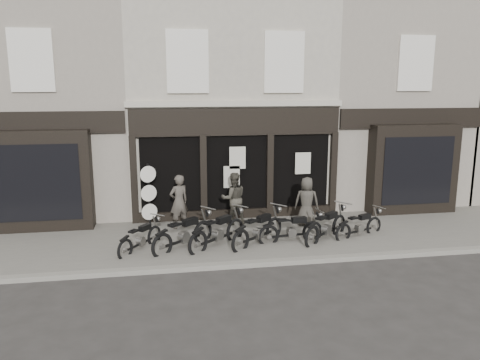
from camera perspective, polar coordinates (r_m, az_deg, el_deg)
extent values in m
plane|color=#2D2B28|center=(13.67, 1.60, -8.45)|extent=(90.00, 90.00, 0.00)
cube|color=#645F58|center=(14.49, 0.91, -7.02)|extent=(30.00, 4.20, 0.12)
cube|color=gray|center=(12.50, 2.72, -10.10)|extent=(30.00, 0.25, 0.13)
cube|color=#B5AC9B|center=(18.78, -1.91, 9.80)|extent=(7.20, 6.00, 8.20)
cube|color=black|center=(15.77, -0.39, 7.10)|extent=(7.10, 0.18, 0.90)
cube|color=black|center=(16.10, -0.42, 0.18)|extent=(6.50, 0.10, 2.95)
cube|color=black|center=(16.33, -0.37, -4.27)|extent=(7.10, 0.20, 0.44)
cube|color=#B5AF9D|center=(15.76, -0.41, 9.29)|extent=(7.30, 0.22, 0.18)
cube|color=silver|center=(15.59, -6.42, 14.15)|extent=(1.35, 0.12, 2.00)
cube|color=black|center=(15.62, -6.42, 14.15)|extent=(1.05, 0.06, 1.70)
cube|color=silver|center=(16.10, 5.39, 14.09)|extent=(1.35, 0.12, 2.00)
cube|color=black|center=(16.13, 5.36, 14.09)|extent=(1.05, 0.06, 1.70)
cube|color=black|center=(15.84, -12.79, -0.11)|extent=(0.22, 0.22, 3.00)
cube|color=black|center=(15.87, -4.47, 0.17)|extent=(0.22, 0.22, 3.00)
cube|color=black|center=(16.23, 3.64, 0.43)|extent=(0.22, 0.22, 3.00)
cube|color=black|center=(16.89, 11.26, 0.68)|extent=(0.22, 0.22, 3.00)
cube|color=silver|center=(15.79, -0.32, 2.72)|extent=(0.55, 0.04, 0.75)
cube|color=silver|center=(16.35, 7.67, 2.04)|extent=(0.55, 0.04, 0.75)
cube|color=silver|center=(15.87, -1.03, 0.39)|extent=(0.55, 0.04, 0.75)
cube|color=gray|center=(19.00, -21.50, 9.04)|extent=(5.50, 6.00, 8.20)
cube|color=black|center=(16.01, -23.27, -0.10)|extent=(3.20, 0.70, 3.20)
cube|color=black|center=(15.68, -23.56, -0.36)|extent=(2.60, 0.06, 2.40)
cube|color=black|center=(16.06, -23.54, 6.41)|extent=(5.40, 0.16, 0.70)
cube|color=silver|center=(16.05, -24.09, 13.17)|extent=(1.30, 0.10, 1.90)
cube|color=black|center=(16.07, -24.06, 13.17)|extent=(1.00, 0.06, 1.60)
cube|color=gray|center=(20.61, 16.13, 9.52)|extent=(5.50, 6.00, 8.20)
cube|color=black|center=(17.88, 20.29, 1.26)|extent=(3.20, 0.70, 3.20)
cube|color=black|center=(17.58, 20.85, 1.06)|extent=(2.60, 0.06, 2.40)
cube|color=black|center=(17.93, 20.22, 7.10)|extent=(5.40, 0.16, 0.70)
cube|color=silver|center=(17.91, 20.64, 13.16)|extent=(1.30, 0.10, 1.90)
cube|color=black|center=(17.94, 20.59, 13.16)|extent=(1.00, 0.06, 1.60)
torus|color=black|center=(14.09, -10.41, -6.72)|extent=(0.42, 0.55, 0.61)
torus|color=black|center=(13.13, -13.84, -8.26)|extent=(0.42, 0.55, 0.61)
cube|color=black|center=(13.61, -12.05, -7.61)|extent=(0.66, 0.90, 0.05)
cube|color=gray|center=(13.60, -12.02, -7.30)|extent=(0.26, 0.27, 0.23)
cube|color=black|center=(13.66, -11.52, -5.69)|extent=(0.37, 0.43, 0.15)
cube|color=black|center=(13.27, -12.86, -6.09)|extent=(0.30, 0.33, 0.05)
cylinder|color=gray|center=(14.07, -10.02, -4.20)|extent=(0.44, 0.33, 0.03)
torus|color=black|center=(14.03, -4.56, -6.40)|extent=(0.63, 0.54, 0.73)
torus|color=black|center=(13.04, -9.49, -7.94)|extent=(0.63, 0.54, 0.73)
cube|color=black|center=(13.53, -6.93, -7.32)|extent=(1.02, 0.86, 0.06)
cube|color=gray|center=(13.52, -6.87, -6.95)|extent=(0.32, 0.31, 0.28)
cube|color=black|center=(13.56, -6.10, -5.06)|extent=(0.50, 0.46, 0.18)
cube|color=black|center=(13.16, -8.03, -5.43)|extent=(0.39, 0.37, 0.06)
cylinder|color=gray|center=(13.98, -3.92, -3.41)|extent=(0.43, 0.51, 0.04)
torus|color=black|center=(14.16, -0.63, -6.17)|extent=(0.62, 0.56, 0.74)
torus|color=black|center=(13.05, -5.14, -7.78)|extent=(0.62, 0.56, 0.74)
cube|color=black|center=(13.61, -2.79, -7.12)|extent=(1.01, 0.89, 0.07)
cube|color=gray|center=(13.59, -2.73, -6.75)|extent=(0.33, 0.32, 0.28)
cube|color=black|center=(13.66, -2.01, -4.84)|extent=(0.50, 0.47, 0.19)
cube|color=black|center=(13.21, -3.77, -5.22)|extent=(0.39, 0.38, 0.07)
cylinder|color=gray|center=(14.13, 0.00, -3.16)|extent=(0.44, 0.50, 0.04)
torus|color=black|center=(14.36, 4.13, -5.96)|extent=(0.62, 0.55, 0.73)
torus|color=black|center=(13.19, 0.05, -7.54)|extent=(0.62, 0.55, 0.73)
cube|color=black|center=(13.78, 2.18, -6.89)|extent=(1.02, 0.87, 0.06)
cube|color=gray|center=(13.76, 2.24, -6.53)|extent=(0.32, 0.32, 0.28)
cube|color=black|center=(13.84, 2.92, -4.66)|extent=(0.50, 0.46, 0.18)
cube|color=black|center=(13.37, 1.33, -5.04)|extent=(0.39, 0.37, 0.06)
cylinder|color=gray|center=(14.34, 4.73, -3.03)|extent=(0.43, 0.50, 0.04)
torus|color=black|center=(14.33, 8.82, -6.25)|extent=(0.67, 0.17, 0.66)
torus|color=black|center=(13.79, 3.48, -6.84)|extent=(0.67, 0.17, 0.66)
cube|color=black|center=(14.06, 6.20, -6.70)|extent=(1.16, 0.20, 0.06)
cube|color=gray|center=(14.04, 6.28, -6.39)|extent=(0.26, 0.21, 0.25)
cube|color=black|center=(14.02, 7.20, -4.85)|extent=(0.47, 0.22, 0.17)
cube|color=black|center=(13.80, 5.12, -4.90)|extent=(0.32, 0.23, 0.06)
cylinder|color=gray|center=(14.24, 9.68, -3.69)|extent=(0.11, 0.57, 0.04)
torus|color=black|center=(14.99, 11.93, -5.47)|extent=(0.61, 0.53, 0.72)
torus|color=black|center=(13.73, 8.77, -6.93)|extent=(0.61, 0.53, 0.72)
cube|color=black|center=(14.37, 10.42, -6.33)|extent=(1.00, 0.83, 0.06)
cube|color=gray|center=(14.36, 10.47, -5.99)|extent=(0.32, 0.31, 0.27)
cube|color=black|center=(14.45, 11.05, -4.24)|extent=(0.49, 0.44, 0.18)
cube|color=black|center=(13.95, 9.83, -4.59)|extent=(0.38, 0.36, 0.06)
cylinder|color=gray|center=(15.00, 12.48, -2.72)|extent=(0.41, 0.50, 0.04)
torus|color=black|center=(15.34, 15.98, -5.45)|extent=(0.60, 0.32, 0.62)
torus|color=black|center=(14.42, 12.46, -6.37)|extent=(0.60, 0.32, 0.62)
cube|color=black|center=(14.88, 14.27, -6.04)|extent=(1.01, 0.46, 0.05)
cube|color=gray|center=(14.87, 14.33, -5.76)|extent=(0.26, 0.24, 0.24)
cube|color=black|center=(14.93, 14.97, -4.34)|extent=(0.45, 0.31, 0.15)
cube|color=black|center=(14.56, 13.61, -4.52)|extent=(0.32, 0.27, 0.05)
cylinder|color=gray|center=(15.33, 16.60, -3.17)|extent=(0.24, 0.50, 0.03)
imported|color=#48423B|center=(15.11, -7.45, -2.63)|extent=(0.76, 0.65, 1.75)
imported|color=#3F3C33|center=(15.46, -0.79, -2.24)|extent=(0.88, 0.70, 1.73)
imported|color=#3E3A33|center=(15.45, 8.13, -2.60)|extent=(0.91, 0.74, 1.61)
cylinder|color=black|center=(15.70, -10.89, -5.87)|extent=(0.34, 0.34, 0.06)
cylinder|color=black|center=(15.42, -11.04, -2.06)|extent=(0.07, 0.07, 2.20)
cylinder|color=black|center=(15.23, -11.15, 0.71)|extent=(0.51, 0.25, 0.54)
cylinder|color=silver|center=(15.21, -11.15, 0.70)|extent=(0.50, 0.22, 0.54)
cylinder|color=black|center=(15.36, -11.06, -1.57)|extent=(0.51, 0.25, 0.54)
cylinder|color=silver|center=(15.33, -11.06, -1.59)|extent=(0.50, 0.22, 0.54)
cylinder|color=black|center=(15.51, -10.97, -3.81)|extent=(0.51, 0.25, 0.54)
cylinder|color=silver|center=(15.48, -10.97, -3.83)|extent=(0.50, 0.22, 0.54)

